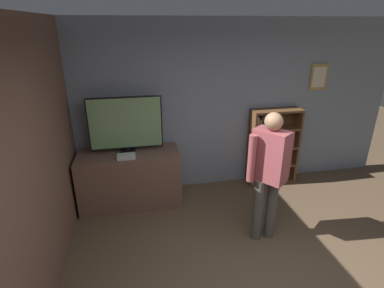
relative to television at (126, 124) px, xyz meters
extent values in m
cube|color=gray|center=(1.35, 0.32, 0.09)|extent=(6.27, 0.06, 2.70)
cube|color=#AD8942|center=(3.15, 0.28, 0.53)|extent=(0.29, 0.02, 0.42)
cube|color=beige|center=(3.15, 0.26, 0.53)|extent=(0.23, 0.01, 0.33)
cube|color=brown|center=(-0.82, -1.04, 0.09)|extent=(0.06, 4.25, 2.70)
cube|color=brown|center=(0.00, -0.06, -0.84)|extent=(1.49, 0.64, 0.83)
cylinder|color=black|center=(0.00, 0.00, -0.41)|extent=(0.22, 0.22, 0.03)
cylinder|color=black|center=(0.00, 0.00, -0.37)|extent=(0.06, 0.06, 0.05)
cube|color=black|center=(0.00, 0.00, 0.02)|extent=(1.05, 0.04, 0.76)
cube|color=#6B9360|center=(0.00, -0.02, 0.02)|extent=(1.01, 0.01, 0.73)
cube|color=silver|center=(-0.02, -0.23, -0.40)|extent=(0.25, 0.16, 0.05)
cube|color=brown|center=(2.00, 0.13, -0.60)|extent=(0.04, 0.28, 1.31)
cube|color=brown|center=(2.80, 0.13, -0.60)|extent=(0.04, 0.28, 1.31)
cube|color=brown|center=(2.40, 0.26, -0.60)|extent=(0.84, 0.01, 1.31)
cube|color=brown|center=(2.40, 0.13, -1.24)|extent=(0.76, 0.28, 0.04)
cube|color=brown|center=(2.40, 0.13, -0.93)|extent=(0.76, 0.28, 0.04)
cube|color=brown|center=(2.40, 0.13, -0.60)|extent=(0.76, 0.28, 0.04)
cube|color=brown|center=(2.40, 0.13, -0.28)|extent=(0.76, 0.28, 0.04)
cube|color=brown|center=(2.40, 0.13, 0.03)|extent=(0.76, 0.28, 0.04)
cube|color=#99663D|center=(2.04, 0.11, -1.14)|extent=(0.03, 0.23, 0.19)
cube|color=#2D569E|center=(2.08, 0.10, -1.12)|extent=(0.03, 0.21, 0.23)
cube|color=#99663D|center=(2.11, 0.12, -1.13)|extent=(0.03, 0.26, 0.21)
cube|color=red|center=(2.15, 0.11, -1.13)|extent=(0.02, 0.23, 0.22)
cube|color=red|center=(2.17, 0.11, -1.11)|extent=(0.02, 0.24, 0.25)
cube|color=#338447|center=(2.04, 0.10, -0.81)|extent=(0.04, 0.23, 0.20)
cube|color=#232328|center=(2.10, 0.09, -0.82)|extent=(0.03, 0.20, 0.18)
cube|color=#99663D|center=(2.15, 0.12, -0.78)|extent=(0.04, 0.25, 0.25)
cube|color=orange|center=(2.19, 0.09, -0.79)|extent=(0.02, 0.21, 0.25)
cube|color=#338447|center=(2.23, 0.12, -0.80)|extent=(0.02, 0.26, 0.23)
cube|color=beige|center=(2.26, 0.10, -0.80)|extent=(0.04, 0.21, 0.21)
cube|color=#7A3889|center=(2.03, 0.12, -0.49)|extent=(0.03, 0.26, 0.20)
cube|color=#232328|center=(2.07, 0.11, -0.49)|extent=(0.02, 0.24, 0.20)
cube|color=#338447|center=(2.12, 0.10, -0.45)|extent=(0.04, 0.22, 0.27)
cube|color=#5B8E99|center=(2.16, 0.11, -0.49)|extent=(0.02, 0.23, 0.19)
cube|color=gold|center=(2.21, 0.12, -0.49)|extent=(0.03, 0.27, 0.20)
cube|color=#2D569E|center=(2.26, 0.10, -0.50)|extent=(0.04, 0.22, 0.16)
cube|color=#99663D|center=(2.03, 0.09, -0.14)|extent=(0.03, 0.20, 0.24)
cube|color=#99663D|center=(2.07, 0.09, -0.16)|extent=(0.02, 0.20, 0.19)
cube|color=#232328|center=(2.11, 0.09, -0.14)|extent=(0.04, 0.20, 0.24)
cube|color=#99663D|center=(2.14, 0.09, -0.15)|extent=(0.02, 0.21, 0.22)
cylinder|color=#56514C|center=(1.57, -1.23, -0.84)|extent=(0.13, 0.13, 0.84)
cylinder|color=#56514C|center=(1.75, -1.23, -0.84)|extent=(0.13, 0.13, 0.84)
cube|color=#99474C|center=(1.66, -1.23, -0.10)|extent=(0.42, 0.46, 0.63)
sphere|color=#9E7556|center=(1.66, -1.23, 0.32)|extent=(0.21, 0.21, 0.21)
cylinder|color=#99474C|center=(1.88, -1.23, -0.11)|extent=(0.09, 0.09, 0.58)
cylinder|color=#99474C|center=(1.43, -1.23, -0.11)|extent=(0.09, 0.09, 0.58)
camera|label=1|loc=(0.13, -4.18, 1.34)|focal=28.00mm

